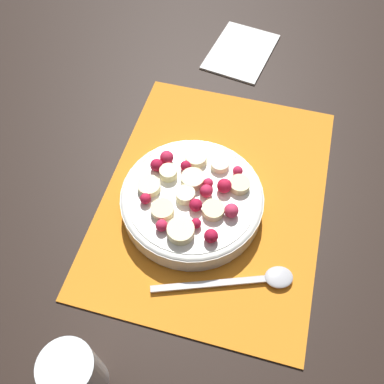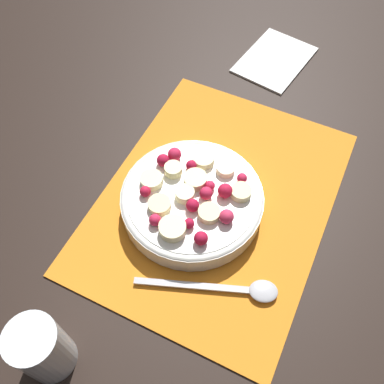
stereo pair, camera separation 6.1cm
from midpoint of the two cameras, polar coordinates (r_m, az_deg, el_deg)
name	(u,v)px [view 1 (the left image)]	position (r m, az deg, el deg)	size (l,w,h in m)	color
ground_plane	(214,196)	(0.66, 0.32, -0.79)	(3.00, 3.00, 0.00)	black
placemat	(214,195)	(0.66, 0.32, -0.65)	(0.43, 0.33, 0.01)	orange
fruit_bowl	(192,199)	(0.63, -2.78, -1.18)	(0.21, 0.21, 0.06)	silver
spoon	(253,280)	(0.59, 5.23, -11.81)	(0.09, 0.19, 0.01)	#B2B2B7
drinking_glass	(75,375)	(0.54, -18.71, -22.39)	(0.06, 0.06, 0.10)	white
napkin	(241,51)	(0.89, 4.54, 18.14)	(0.17, 0.14, 0.01)	white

